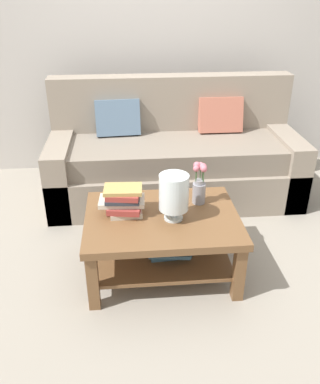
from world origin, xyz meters
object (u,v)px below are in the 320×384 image
coffee_table (163,232)px  glass_hurricane_vase (174,193)px  flower_pitcher (199,185)px  couch (174,158)px  book_stack_main (124,201)px

coffee_table → glass_hurricane_vase: glass_hurricane_vase is taller
coffee_table → flower_pitcher: flower_pitcher is taller
couch → glass_hurricane_vase: 1.24m
couch → book_stack_main: (-0.47, -1.11, 0.18)m
coffee_table → flower_pitcher: bearing=30.7°
book_stack_main → flower_pitcher: 0.53m
couch → book_stack_main: size_ratio=7.23×
couch → coffee_table: size_ratio=2.20×
couch → book_stack_main: 1.22m
couch → flower_pitcher: bearing=-87.0°
glass_hurricane_vase → couch: bearing=83.0°
coffee_table → glass_hurricane_vase: bearing=-30.8°
coffee_table → flower_pitcher: (0.27, 0.16, 0.26)m
book_stack_main → flower_pitcher: bearing=10.9°
couch → glass_hurricane_vase: (-0.15, -1.21, 0.27)m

